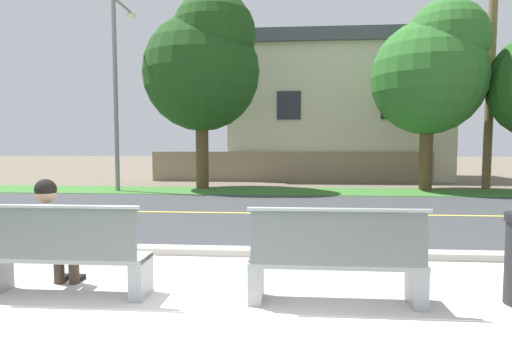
% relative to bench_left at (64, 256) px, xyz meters
% --- Properties ---
extents(ground_plane, '(140.00, 140.00, 0.00)m').
position_rel_bench_left_xyz_m(ground_plane, '(1.41, 7.62, -0.45)').
color(ground_plane, '#665B4C').
extents(sidewalk_pavement, '(44.00, 3.60, 0.01)m').
position_rel_bench_left_xyz_m(sidewalk_pavement, '(1.41, 0.02, -0.45)').
color(sidewalk_pavement, beige).
rests_on(sidewalk_pavement, ground_plane).
extents(curb_edge, '(44.00, 0.30, 0.11)m').
position_rel_bench_left_xyz_m(curb_edge, '(1.41, 1.97, -0.40)').
color(curb_edge, '#ADA89E').
rests_on(curb_edge, ground_plane).
extents(street_asphalt, '(52.00, 8.00, 0.01)m').
position_rel_bench_left_xyz_m(street_asphalt, '(1.41, 6.12, -0.45)').
color(street_asphalt, '#383A3D').
rests_on(street_asphalt, ground_plane).
extents(road_centre_line, '(48.00, 0.14, 0.01)m').
position_rel_bench_left_xyz_m(road_centre_line, '(1.41, 6.12, -0.44)').
color(road_centre_line, '#E0CC4C').
rests_on(road_centre_line, ground_plane).
extents(far_verge_grass, '(48.00, 2.80, 0.02)m').
position_rel_bench_left_xyz_m(far_verge_grass, '(1.41, 11.59, -0.44)').
color(far_verge_grass, '#38702D').
rests_on(far_verge_grass, ground_plane).
extents(bench_left, '(1.75, 0.48, 1.01)m').
position_rel_bench_left_xyz_m(bench_left, '(0.00, 0.00, 0.00)').
color(bench_left, '#9EA0A8').
rests_on(bench_left, ground_plane).
extents(bench_right, '(1.75, 0.48, 1.01)m').
position_rel_bench_left_xyz_m(bench_right, '(2.82, 0.00, 0.00)').
color(bench_right, '#9EA0A8').
rests_on(bench_right, ground_plane).
extents(seated_person_grey, '(0.52, 0.68, 1.25)m').
position_rel_bench_left_xyz_m(seated_person_grey, '(-0.22, 0.17, 0.22)').
color(seated_person_grey, '#47382D').
rests_on(seated_person_grey, ground_plane).
extents(streetlamp, '(0.24, 2.10, 7.08)m').
position_rel_bench_left_xyz_m(streetlamp, '(-3.99, 11.39, 3.59)').
color(streetlamp, gray).
rests_on(streetlamp, ground_plane).
extents(shade_tree_far_left, '(4.45, 4.45, 7.34)m').
position_rel_bench_left_xyz_m(shade_tree_far_left, '(-0.98, 12.42, 4.32)').
color(shade_tree_far_left, brown).
rests_on(shade_tree_far_left, ground_plane).
extents(shade_tree_left, '(4.14, 4.14, 6.83)m').
position_rel_bench_left_xyz_m(shade_tree_left, '(7.44, 12.40, 3.99)').
color(shade_tree_left, brown).
rests_on(shade_tree_left, ground_plane).
extents(garden_wall, '(13.00, 0.36, 1.40)m').
position_rel_bench_left_xyz_m(garden_wall, '(2.23, 16.26, 0.25)').
color(garden_wall, gray).
rests_on(garden_wall, ground_plane).
extents(house_across_street, '(11.33, 6.91, 7.02)m').
position_rel_bench_left_xyz_m(house_across_street, '(4.55, 19.46, 3.10)').
color(house_across_street, beige).
rests_on(house_across_street, ground_plane).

